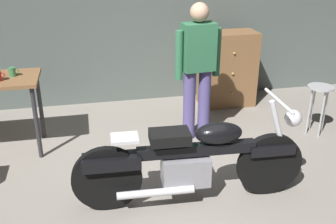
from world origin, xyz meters
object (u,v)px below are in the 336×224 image
at_px(motorcycle, 193,159).
at_px(person_standing, 198,66).
at_px(shop_stool, 319,97).
at_px(mug_green_speckled, 12,72).
at_px(wooden_dresser, 227,69).

height_order(motorcycle, person_standing, person_standing).
relative_size(motorcycle, person_standing, 1.31).
height_order(person_standing, shop_stool, person_standing).
bearing_deg(mug_green_speckled, shop_stool, -5.97).
bearing_deg(motorcycle, person_standing, 75.54).
bearing_deg(wooden_dresser, person_standing, -127.64).
relative_size(person_standing, wooden_dresser, 1.52).
distance_m(person_standing, wooden_dresser, 1.27).
distance_m(person_standing, shop_stool, 1.60).
bearing_deg(mug_green_speckled, motorcycle, -40.47).
height_order(shop_stool, wooden_dresser, wooden_dresser).
relative_size(person_standing, mug_green_speckled, 15.41).
distance_m(wooden_dresser, mug_green_speckled, 3.00).
distance_m(person_standing, mug_green_speckled, 2.12).
bearing_deg(wooden_dresser, mug_green_speckled, -164.11).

